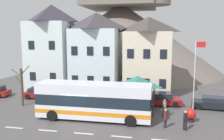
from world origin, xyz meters
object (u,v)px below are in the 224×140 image
flagpole (196,71)px  pedestrian_01 (150,108)px  hilltop_castle (121,34)px  townhouse_00 (53,47)px  transit_bus (94,101)px  pedestrian_02 (165,117)px  townhouse_02 (148,55)px  townhouse_01 (96,53)px  parked_car_01 (41,93)px  parked_car_00 (160,99)px  parked_car_03 (214,103)px  public_bench (146,100)px  harbour_buoy (191,114)px  bare_tree_00 (22,86)px  pedestrian_03 (185,119)px  bus_shelter (138,82)px  pedestrian_00 (165,107)px

flagpole → pedestrian_01: bearing=-147.8°
hilltop_castle → townhouse_00: bearing=-106.8°
transit_bus → pedestrian_02: bearing=-8.5°
townhouse_02 → hilltop_castle: bearing=109.1°
townhouse_01 → parked_car_01: 8.84m
hilltop_castle → pedestrian_01: hilltop_castle is taller
townhouse_02 → hilltop_castle: size_ratio=0.24×
pedestrian_01 → pedestrian_02: 2.91m
hilltop_castle → parked_car_00: bearing=-71.4°
parked_car_03 → public_bench: 7.01m
hilltop_castle → transit_bus: (2.94, -32.04, -6.07)m
pedestrian_01 → townhouse_00: bearing=145.4°
pedestrian_02 → harbour_buoy: pedestrian_02 is taller
townhouse_01 → bare_tree_00: bearing=-125.7°
transit_bus → pedestrian_03: 7.98m
parked_car_03 → flagpole: 4.18m
townhouse_02 → townhouse_00: bearing=-179.4°
bus_shelter → flagpole: flagpole is taller
parked_car_00 → parked_car_03: (5.40, -0.34, -0.04)m
transit_bus → bus_shelter: 5.22m
pedestrian_00 → pedestrian_01: bearing=-172.5°
parked_car_03 → harbour_buoy: bearing=64.8°
public_bench → townhouse_02: bearing=91.2°
transit_bus → flagpole: (9.18, 4.34, 2.40)m
pedestrian_01 → bus_shelter: bearing=124.8°
pedestrian_00 → bare_tree_00: size_ratio=0.40×
parked_car_00 → pedestrian_02: size_ratio=2.76×
parked_car_00 → pedestrian_01: size_ratio=2.85×
townhouse_00 → parked_car_03: (20.45, -5.92, -5.25)m
townhouse_00 → pedestrian_01: size_ratio=7.55×
townhouse_02 → pedestrian_00: size_ratio=5.85×
transit_bus → pedestrian_01: transit_bus is taller
pedestrian_02 → parked_car_00: bearing=93.8°
townhouse_02 → parked_car_01: size_ratio=2.40×
transit_bus → bare_tree_00: size_ratio=2.42×
pedestrian_00 → pedestrian_02: 2.73m
transit_bus → bare_tree_00: 9.18m
pedestrian_01 → harbour_buoy: 3.67m
townhouse_00 → pedestrian_02: townhouse_00 is taller
parked_car_03 → flagpole: flagpole is taller
bus_shelter → pedestrian_02: size_ratio=2.24×
parked_car_00 → parked_car_01: bearing=172.7°
pedestrian_00 → pedestrian_01: pedestrian_00 is taller
townhouse_00 → townhouse_01: 6.48m
parked_car_01 → public_bench: size_ratio=2.41×
townhouse_01 → flagpole: size_ratio=1.50×
bus_shelter → pedestrian_00: 3.78m
townhouse_00 → parked_car_00: townhouse_00 is taller
pedestrian_03 → townhouse_00: bearing=143.8°
parked_car_01 → pedestrian_00: bearing=-16.9°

